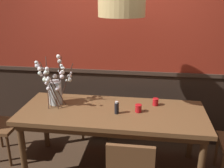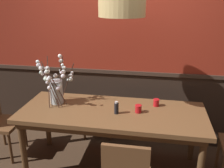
% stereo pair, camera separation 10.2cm
% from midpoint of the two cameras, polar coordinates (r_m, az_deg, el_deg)
% --- Properties ---
extents(ground_plane, '(24.00, 24.00, 0.00)m').
position_cam_midpoint_polar(ground_plane, '(3.34, 0.92, -18.00)').
color(ground_plane, '#422D1E').
extents(back_wall, '(5.93, 0.14, 2.99)m').
position_cam_midpoint_polar(back_wall, '(3.43, 3.11, 10.31)').
color(back_wall, '#2D2119').
rests_on(back_wall, ground).
extents(dining_table, '(2.13, 0.85, 0.77)m').
position_cam_midpoint_polar(dining_table, '(2.97, 0.99, -7.45)').
color(dining_table, brown).
rests_on(dining_table, ground).
extents(chair_far_side_left, '(0.48, 0.45, 0.91)m').
position_cam_midpoint_polar(chair_far_side_left, '(3.84, -2.13, -3.70)').
color(chair_far_side_left, brown).
rests_on(chair_far_side_left, ground).
extents(vase_with_blossoms, '(0.43, 0.42, 0.58)m').
position_cam_midpoint_polar(vase_with_blossoms, '(3.12, -11.61, -0.84)').
color(vase_with_blossoms, silver).
rests_on(vase_with_blossoms, dining_table).
extents(candle_holder_nearer_center, '(0.07, 0.07, 0.09)m').
position_cam_midpoint_polar(candle_holder_nearer_center, '(3.08, 10.84, -4.12)').
color(candle_holder_nearer_center, red).
rests_on(candle_holder_nearer_center, dining_table).
extents(candle_holder_nearer_edge, '(0.08, 0.08, 0.09)m').
position_cam_midpoint_polar(candle_holder_nearer_edge, '(2.89, 6.95, -5.54)').
color(candle_holder_nearer_edge, red).
rests_on(candle_holder_nearer_edge, dining_table).
extents(condiment_bottle, '(0.05, 0.05, 0.15)m').
position_cam_midpoint_polar(condiment_bottle, '(2.84, 2.02, -5.39)').
color(condiment_bottle, black).
rests_on(condiment_bottle, dining_table).
extents(pendant_lamp, '(0.49, 0.49, 1.18)m').
position_cam_midpoint_polar(pendant_lamp, '(2.72, 3.38, 17.02)').
color(pendant_lamp, tan).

